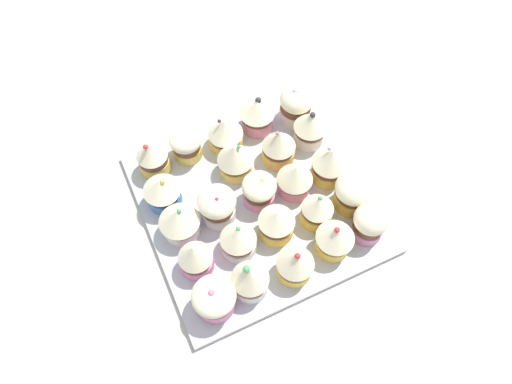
% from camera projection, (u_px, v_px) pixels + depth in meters
% --- Properties ---
extents(ground_plane, '(1.80, 1.80, 0.03)m').
position_uv_depth(ground_plane, '(256.00, 207.00, 0.85)').
color(ground_plane, beige).
extents(baking_tray, '(0.38, 0.38, 0.01)m').
position_uv_depth(baking_tray, '(256.00, 202.00, 0.83)').
color(baking_tray, silver).
rests_on(baking_tray, ground_plane).
extents(cupcake_0, '(0.05, 0.05, 0.08)m').
position_uv_depth(cupcake_0, '(152.00, 157.00, 0.82)').
color(cupcake_0, '#EFC651').
rests_on(cupcake_0, baking_tray).
extents(cupcake_1, '(0.06, 0.06, 0.07)m').
position_uv_depth(cupcake_1, '(162.00, 191.00, 0.79)').
color(cupcake_1, '#477AC6').
rests_on(cupcake_1, baking_tray).
extents(cupcake_2, '(0.07, 0.07, 0.07)m').
position_uv_depth(cupcake_2, '(179.00, 220.00, 0.76)').
color(cupcake_2, white).
rests_on(cupcake_2, baking_tray).
extents(cupcake_3, '(0.05, 0.05, 0.07)m').
position_uv_depth(cupcake_3, '(195.00, 257.00, 0.73)').
color(cupcake_3, pink).
rests_on(cupcake_3, baking_tray).
extents(cupcake_4, '(0.07, 0.07, 0.07)m').
position_uv_depth(cupcake_4, '(214.00, 299.00, 0.70)').
color(cupcake_4, pink).
rests_on(cupcake_4, baking_tray).
extents(cupcake_5, '(0.06, 0.06, 0.06)m').
position_uv_depth(cupcake_5, '(186.00, 144.00, 0.84)').
color(cupcake_5, '#EFC651').
rests_on(cupcake_5, baking_tray).
extents(cupcake_6, '(0.06, 0.06, 0.07)m').
position_uv_depth(cupcake_6, '(218.00, 207.00, 0.77)').
color(cupcake_6, white).
rests_on(cupcake_6, baking_tray).
extents(cupcake_7, '(0.06, 0.06, 0.07)m').
position_uv_depth(cupcake_7, '(238.00, 239.00, 0.75)').
color(cupcake_7, white).
rests_on(cupcake_7, baking_tray).
extents(cupcake_8, '(0.06, 0.06, 0.08)m').
position_uv_depth(cupcake_8, '(250.00, 278.00, 0.71)').
color(cupcake_8, white).
rests_on(cupcake_8, baking_tray).
extents(cupcake_9, '(0.06, 0.06, 0.07)m').
position_uv_depth(cupcake_9, '(223.00, 134.00, 0.85)').
color(cupcake_9, '#EFC651').
rests_on(cupcake_9, baking_tray).
extents(cupcake_10, '(0.06, 0.06, 0.08)m').
position_uv_depth(cupcake_10, '(235.00, 159.00, 0.82)').
color(cupcake_10, '#EFC651').
rests_on(cupcake_10, baking_tray).
extents(cupcake_11, '(0.06, 0.06, 0.06)m').
position_uv_depth(cupcake_11, '(259.00, 190.00, 0.79)').
color(cupcake_11, pink).
rests_on(cupcake_11, baking_tray).
extents(cupcake_12, '(0.06, 0.06, 0.07)m').
position_uv_depth(cupcake_12, '(276.00, 222.00, 0.76)').
color(cupcake_12, '#EFC651').
rests_on(cupcake_12, baking_tray).
extents(cupcake_13, '(0.06, 0.06, 0.08)m').
position_uv_depth(cupcake_13, '(296.00, 263.00, 0.72)').
color(cupcake_13, '#EFC651').
rests_on(cupcake_13, baking_tray).
extents(cupcake_14, '(0.06, 0.06, 0.07)m').
position_uv_depth(cupcake_14, '(257.00, 114.00, 0.87)').
color(cupcake_14, pink).
rests_on(cupcake_14, baking_tray).
extents(cupcake_15, '(0.06, 0.06, 0.08)m').
position_uv_depth(cupcake_15, '(279.00, 146.00, 0.83)').
color(cupcake_15, '#EFC651').
rests_on(cupcake_15, baking_tray).
extents(cupcake_16, '(0.06, 0.06, 0.07)m').
position_uv_depth(cupcake_16, '(295.00, 178.00, 0.80)').
color(cupcake_16, pink).
rests_on(cupcake_16, baking_tray).
extents(cupcake_17, '(0.05, 0.05, 0.07)m').
position_uv_depth(cupcake_17, '(317.00, 209.00, 0.77)').
color(cupcake_17, '#EFC651').
rests_on(cupcake_17, baking_tray).
extents(cupcake_18, '(0.06, 0.06, 0.08)m').
position_uv_depth(cupcake_18, '(335.00, 238.00, 0.74)').
color(cupcake_18, '#EFC651').
rests_on(cupcake_18, baking_tray).
extents(cupcake_19, '(0.06, 0.06, 0.08)m').
position_uv_depth(cupcake_19, '(296.00, 105.00, 0.88)').
color(cupcake_19, white).
rests_on(cupcake_19, baking_tray).
extents(cupcake_20, '(0.06, 0.06, 0.08)m').
position_uv_depth(cupcake_20, '(310.00, 127.00, 0.85)').
color(cupcake_20, white).
rests_on(cupcake_20, baking_tray).
extents(cupcake_21, '(0.06, 0.06, 0.08)m').
position_uv_depth(cupcake_21, '(330.00, 164.00, 0.81)').
color(cupcake_21, '#EFC651').
rests_on(cupcake_21, baking_tray).
extents(cupcake_22, '(0.06, 0.06, 0.07)m').
position_uv_depth(cupcake_22, '(353.00, 192.00, 0.79)').
color(cupcake_22, '#EFC651').
rests_on(cupcake_22, baking_tray).
extents(cupcake_23, '(0.06, 0.06, 0.07)m').
position_uv_depth(cupcake_23, '(369.00, 223.00, 0.76)').
color(cupcake_23, pink).
rests_on(cupcake_23, baking_tray).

